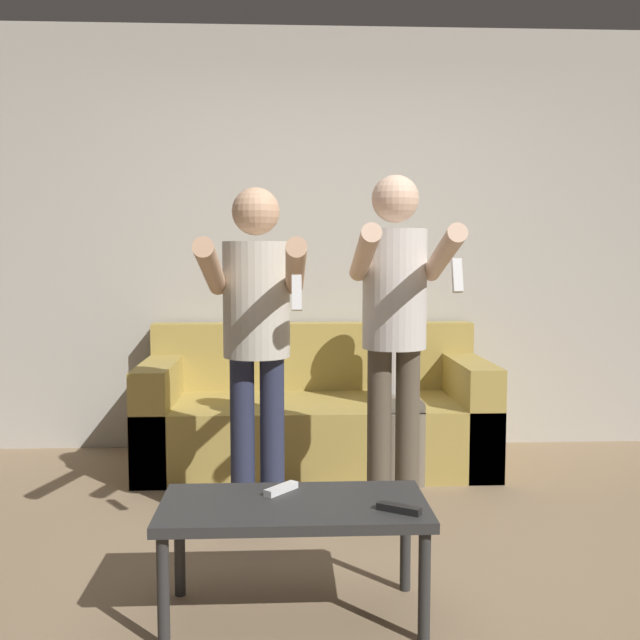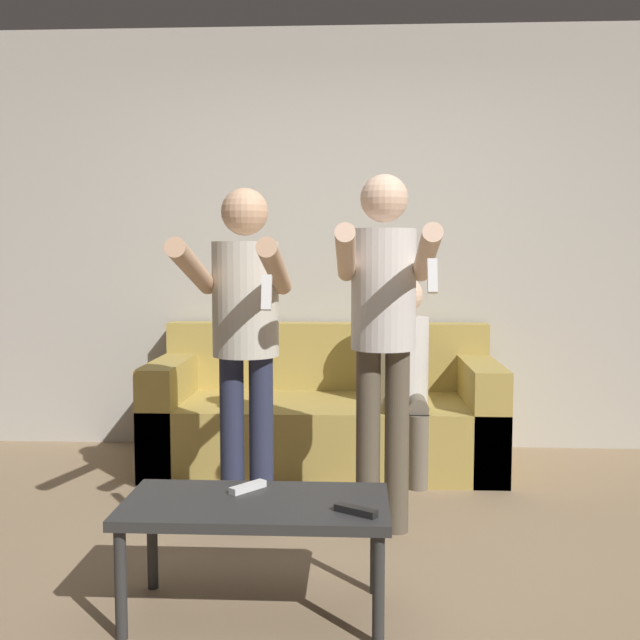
{
  "view_description": "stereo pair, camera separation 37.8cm",
  "coord_description": "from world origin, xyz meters",
  "px_view_note": "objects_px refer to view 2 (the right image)",
  "views": [
    {
      "loc": [
        -0.25,
        -2.78,
        1.25
      ],
      "look_at": [
        -0.06,
        1.07,
        0.92
      ],
      "focal_mm": 42.0,
      "sensor_mm": 36.0,
      "label": 1
    },
    {
      "loc": [
        0.13,
        -2.78,
        1.25
      ],
      "look_at": [
        -0.06,
        1.07,
        0.92
      ],
      "focal_mm": 42.0,
      "sensor_mm": 36.0,
      "label": 2
    }
  ],
  "objects_px": {
    "remote_near": "(356,510)",
    "couch": "(325,418)",
    "person_standing_left": "(245,321)",
    "remote_far": "(248,487)",
    "person_standing_right": "(384,315)",
    "person_seated": "(404,369)",
    "coffee_table": "(256,514)"
  },
  "relations": [
    {
      "from": "person_standing_right",
      "to": "remote_near",
      "type": "relative_size",
      "value": 10.98
    },
    {
      "from": "coffee_table",
      "to": "remote_far",
      "type": "distance_m",
      "value": 0.13
    },
    {
      "from": "person_standing_right",
      "to": "remote_near",
      "type": "xyz_separation_m",
      "value": [
        -0.12,
        -0.92,
        -0.57
      ]
    },
    {
      "from": "person_standing_left",
      "to": "remote_far",
      "type": "bearing_deg",
      "value": -80.87
    },
    {
      "from": "couch",
      "to": "person_seated",
      "type": "height_order",
      "value": "person_seated"
    },
    {
      "from": "coffee_table",
      "to": "remote_near",
      "type": "height_order",
      "value": "remote_near"
    },
    {
      "from": "couch",
      "to": "person_seated",
      "type": "distance_m",
      "value": 0.61
    },
    {
      "from": "person_standing_right",
      "to": "person_seated",
      "type": "xyz_separation_m",
      "value": [
        0.15,
        0.91,
        -0.38
      ]
    },
    {
      "from": "person_standing_left",
      "to": "person_standing_right",
      "type": "relative_size",
      "value": 0.96
    },
    {
      "from": "coffee_table",
      "to": "remote_near",
      "type": "relative_size",
      "value": 6.27
    },
    {
      "from": "person_standing_right",
      "to": "person_standing_left",
      "type": "bearing_deg",
      "value": -179.26
    },
    {
      "from": "person_seated",
      "to": "remote_near",
      "type": "bearing_deg",
      "value": -98.47
    },
    {
      "from": "couch",
      "to": "remote_near",
      "type": "xyz_separation_m",
      "value": [
        0.19,
        -2.03,
        0.14
      ]
    },
    {
      "from": "person_standing_left",
      "to": "couch",
      "type": "bearing_deg",
      "value": 74.67
    },
    {
      "from": "person_seated",
      "to": "person_standing_left",
      "type": "bearing_deg",
      "value": -130.1
    },
    {
      "from": "remote_near",
      "to": "person_standing_left",
      "type": "bearing_deg",
      "value": 118.76
    },
    {
      "from": "person_seated",
      "to": "coffee_table",
      "type": "height_order",
      "value": "person_seated"
    },
    {
      "from": "remote_near",
      "to": "couch",
      "type": "bearing_deg",
      "value": 95.33
    },
    {
      "from": "couch",
      "to": "coffee_table",
      "type": "height_order",
      "value": "couch"
    },
    {
      "from": "person_standing_left",
      "to": "person_standing_right",
      "type": "height_order",
      "value": "person_standing_right"
    },
    {
      "from": "remote_near",
      "to": "remote_far",
      "type": "height_order",
      "value": "same"
    },
    {
      "from": "person_standing_left",
      "to": "remote_near",
      "type": "bearing_deg",
      "value": -61.24
    },
    {
      "from": "person_standing_left",
      "to": "remote_far",
      "type": "height_order",
      "value": "person_standing_left"
    },
    {
      "from": "person_standing_left",
      "to": "person_standing_right",
      "type": "bearing_deg",
      "value": 0.74
    },
    {
      "from": "person_standing_left",
      "to": "coffee_table",
      "type": "bearing_deg",
      "value": -79.05
    },
    {
      "from": "remote_near",
      "to": "person_standing_right",
      "type": "bearing_deg",
      "value": 82.59
    },
    {
      "from": "couch",
      "to": "coffee_table",
      "type": "bearing_deg",
      "value": -94.63
    },
    {
      "from": "coffee_table",
      "to": "person_seated",
      "type": "bearing_deg",
      "value": 70.13
    },
    {
      "from": "person_standing_left",
      "to": "coffee_table",
      "type": "relative_size",
      "value": 1.69
    },
    {
      "from": "remote_far",
      "to": "person_standing_left",
      "type": "bearing_deg",
      "value": 99.13
    },
    {
      "from": "couch",
      "to": "coffee_table",
      "type": "distance_m",
      "value": 1.93
    },
    {
      "from": "person_standing_right",
      "to": "coffee_table",
      "type": "height_order",
      "value": "person_standing_right"
    }
  ]
}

